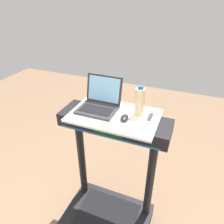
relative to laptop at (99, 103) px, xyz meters
The scene contains 5 objects.
desk_board 0.17m from the laptop, 17.66° to the right, with size 0.69×0.44×0.02m, color white.
laptop is the anchor object (origin of this frame).
computer_mouse 0.26m from the laptop, 20.03° to the right, with size 0.06×0.10×0.03m, color black.
water_bottle 0.33m from the laptop, ahead, with size 0.08×0.08×0.24m.
tv_remote 0.43m from the laptop, ahead, with size 0.05×0.16×0.02m.
Camera 1 is at (0.51, -0.61, 2.05)m, focal length 33.75 mm.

